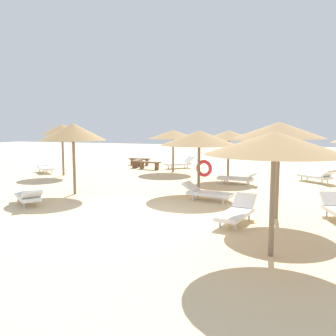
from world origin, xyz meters
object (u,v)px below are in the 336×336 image
Objects in this scene: lounger_5 at (238,178)px; bench_2 at (149,164)px; parasol_0 at (73,132)px; lounger_7 at (180,163)px; parasol_5 at (229,135)px; lounger_6 at (317,176)px; parasol_7 at (173,134)px; parasol_2 at (199,138)px; parasol_4 at (62,130)px; parasol_3 at (279,130)px; lounger_3 at (237,212)px; lounger_0 at (28,196)px; bench_0 at (137,162)px; bench_1 at (139,160)px; lounger_4 at (45,167)px; lounger_2 at (207,193)px; parasol_8 at (274,143)px.

lounger_5 is 7.49m from bench_2.
parasol_0 is 1.63× the size of lounger_7.
parasol_5 is at bearing 48.48° from parasol_0.
lounger_7 reaches higher than lounger_6.
parasol_7 is at bearing 78.29° from parasol_0.
parasol_5 is (0.51, 4.21, 0.02)m from parasol_2.
parasol_2 is 8.77m from bench_2.
bench_2 is (-9.82, 2.25, 0.03)m from lounger_6.
parasol_4 is 0.98× the size of parasol_7.
parasol_3 is 1.64× the size of lounger_7.
parasol_7 reaches higher than lounger_3.
lounger_5 is (6.44, 6.90, -0.00)m from lounger_0.
bench_0 is (-1.41, 9.58, -2.20)m from parasol_0.
parasol_3 is at bearing -101.78° from lounger_6.
lounger_6 is (3.58, 1.89, 0.00)m from lounger_5.
bench_1 is (-1.32, 12.95, 0.03)m from lounger_0.
parasol_2 is at bearing 118.02° from lounger_3.
lounger_0 is at bearing -133.04° from lounger_5.
lounger_0 is at bearing -99.90° from parasol_0.
parasol_3 reaches higher than parasol_7.
parasol_2 is 1.73× the size of lounger_4.
parasol_4 is at bearing -171.14° from parasol_5.
bench_2 is (5.32, 3.50, 0.03)m from lounger_4.
parasol_3 is 3.89m from lounger_2.
parasol_2 is 11.17m from bench_1.
bench_0 is (-6.71, 3.59, -1.96)m from parasol_5.
lounger_0 is at bearing -84.20° from bench_1.
lounger_7 reaches higher than lounger_0.
parasol_4 reaches higher than bench_0.
parasol_8 is at bearing -30.34° from parasol_0.
lounger_3 is (10.69, -6.82, -2.25)m from parasol_4.
parasol_8 is (6.36, -12.66, 0.18)m from parasol_7.
parasol_5 is at bearing -26.49° from bench_2.
lounger_0 is at bearing -154.88° from lounger_2.
parasol_3 is 8.32m from lounger_6.
parasol_2 reaches higher than bench_0.
lounger_2 reaches higher than bench_1.
lounger_7 is (-0.16, 1.96, -1.94)m from parasol_7.
bench_1 is at bearing 142.01° from lounger_5.
parasol_4 is 10.33m from lounger_2.
lounger_3 reaches higher than lounger_5.
parasol_8 is 18.29m from bench_1.
lounger_2 is (9.18, -4.15, -2.26)m from parasol_4.
lounger_7 is at bearing 45.59° from parasol_4.
parasol_5 reaches higher than parasol_7.
lounger_0 is (-5.19, -4.09, -1.97)m from parasol_2.
lounger_7 is (5.24, 5.35, -2.25)m from parasol_4.
parasol_2 is at bearing -54.32° from bench_2.
bench_1 is (-11.34, 4.16, 0.03)m from lounger_6.
lounger_6 is (13.37, 1.91, -2.25)m from parasol_4.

